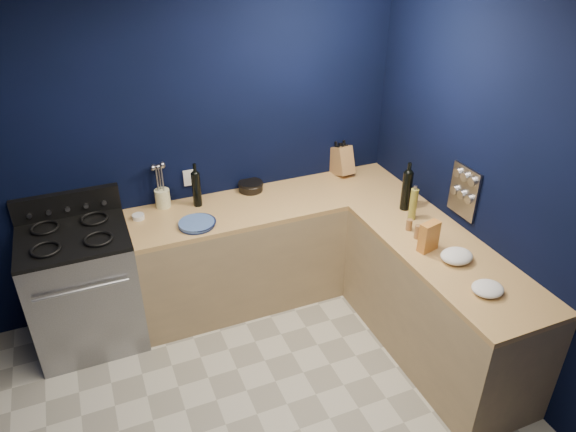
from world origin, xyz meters
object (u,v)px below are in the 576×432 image
utensil_crock (163,198)px  crouton_bag (429,237)px  plate_stack (197,224)px  knife_block (341,160)px  gas_range (85,290)px

utensil_crock → crouton_bag: (1.56, -1.31, 0.03)m
plate_stack → knife_block: 1.47m
plate_stack → knife_block: knife_block is taller
plate_stack → knife_block: (1.40, 0.41, 0.11)m
gas_range → plate_stack: 0.99m
knife_block → crouton_bag: size_ratio=1.15×
gas_range → utensil_crock: bearing=20.3°
utensil_crock → crouton_bag: crouton_bag is taller
plate_stack → crouton_bag: (1.39, -0.92, 0.09)m
utensil_crock → knife_block: size_ratio=0.60×
knife_block → gas_range: bearing=-179.8°
plate_stack → crouton_bag: crouton_bag is taller
crouton_bag → utensil_crock: bearing=126.2°
gas_range → knife_block: knife_block is taller
gas_range → crouton_bag: 2.55m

